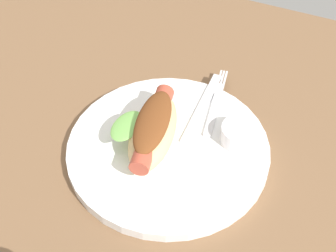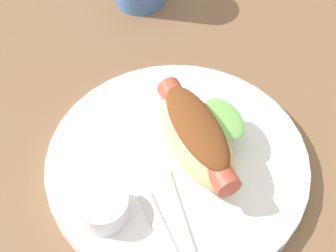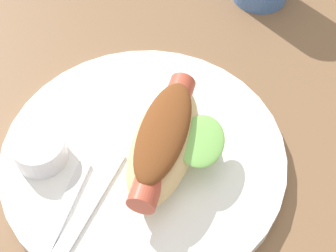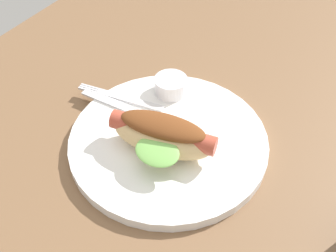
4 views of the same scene
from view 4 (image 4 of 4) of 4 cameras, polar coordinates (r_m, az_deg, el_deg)
ground_plane at (r=60.96cm, az=2.39°, el=-3.83°), size 120.00×90.00×1.80cm
plate at (r=60.21cm, az=0.04°, el=-2.14°), size 28.53×28.53×1.60cm
hot_dog at (r=56.06cm, az=-0.75°, el=-1.15°), size 10.05×15.01×5.48cm
sauce_ramekin at (r=65.94cm, az=0.39°, el=5.55°), size 5.20×5.20×2.66cm
fork at (r=65.79cm, az=-6.29°, el=3.81°), size 3.58×14.47×0.40cm
knife at (r=64.18cm, az=-5.99°, el=2.53°), size 1.95×15.42×0.36cm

